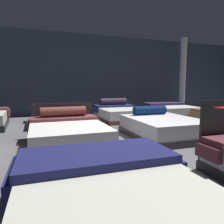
# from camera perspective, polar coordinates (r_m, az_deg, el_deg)

# --- Properties ---
(ground_plane) EXTENTS (18.00, 18.00, 0.02)m
(ground_plane) POSITION_cam_1_polar(r_m,az_deg,el_deg) (4.54, 3.50, -8.91)
(ground_plane) COLOR #5B5B60
(showroom_back_wall) EXTENTS (18.00, 0.06, 3.50)m
(showroom_back_wall) POSITION_cam_1_polar(r_m,az_deg,el_deg) (9.55, -9.60, 9.96)
(showroom_back_wall) COLOR #333D4C
(showroom_back_wall) RESTS_ON ground_plane
(bed_1) EXTENTS (1.75, 2.19, 0.54)m
(bed_1) POSITION_cam_1_polar(r_m,az_deg,el_deg) (1.90, 0.68, -24.25)
(bed_1) COLOR #323131
(bed_1) RESTS_ON ground_plane
(bed_5) EXTENTS (1.61, 2.02, 0.81)m
(bed_5) POSITION_cam_1_polar(r_m,az_deg,el_deg) (4.54, -11.86, -5.60)
(bed_5) COLOR #332E31
(bed_5) RESTS_ON ground_plane
(bed_6) EXTENTS (1.65, 2.09, 0.69)m
(bed_6) POSITION_cam_1_polar(r_m,az_deg,el_deg) (5.39, 13.51, -3.88)
(bed_6) COLOR #342831
(bed_6) RESTS_ON ground_plane
(bed_9) EXTENTS (1.52, 1.99, 0.51)m
(bed_9) POSITION_cam_1_polar(r_m,az_deg,el_deg) (7.24, -15.34, -1.26)
(bed_9) COLOR #322F2D
(bed_9) RESTS_ON ground_plane
(bed_10) EXTENTS (1.62, 2.05, 0.76)m
(bed_10) POSITION_cam_1_polar(r_m,az_deg,el_deg) (7.87, 1.93, -0.25)
(bed_10) COLOR brown
(bed_10) RESTS_ON ground_plane
(bed_11) EXTENTS (1.80, 2.03, 0.53)m
(bed_11) POSITION_cam_1_polar(r_m,az_deg,el_deg) (8.97, 15.44, 0.32)
(bed_11) COLOR brown
(bed_11) RESTS_ON ground_plane
(support_pillar) EXTENTS (0.28, 0.28, 3.50)m
(support_pillar) POSITION_cam_1_polar(r_m,az_deg,el_deg) (10.85, 18.48, 9.32)
(support_pillar) COLOR silver
(support_pillar) RESTS_ON ground_plane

